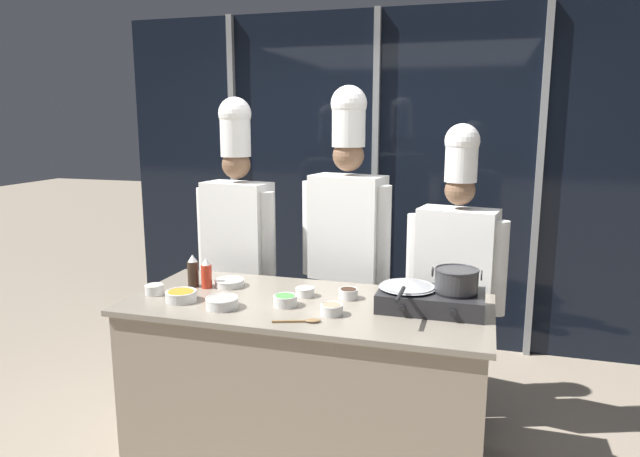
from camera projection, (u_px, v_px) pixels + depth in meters
The scene contains 20 objects.
ground_plane at pixel (307, 457), 3.18m from camera, with size 24.00×24.00×0.00m, color gray.
window_wall_back at pixel (376, 180), 4.68m from camera, with size 4.42×0.09×2.70m.
demo_counter at pixel (307, 381), 3.09m from camera, with size 1.91×0.84×0.90m.
portable_stove at pixel (431, 300), 2.88m from camera, with size 0.53×0.33×0.11m.
frying_pan at pixel (407, 283), 2.90m from camera, with size 0.29×0.50×0.05m.
stock_pot at pixel (456, 279), 2.83m from camera, with size 0.24×0.22×0.12m.
squeeze_bottle_soy at pixel (193, 271), 3.27m from camera, with size 0.06×0.06×0.19m.
squeeze_bottle_chili at pixel (206, 274), 3.25m from camera, with size 0.06×0.06×0.17m.
prep_bowl_shrimp at pixel (222, 302), 2.91m from camera, with size 0.17×0.17×0.06m.
prep_bowl_noodles at pixel (154, 289), 3.13m from camera, with size 0.10×0.10×0.06m.
prep_bowl_chicken at pixel (305, 291), 3.10m from camera, with size 0.10×0.10×0.05m.
prep_bowl_scallions at pixel (285, 300), 2.94m from camera, with size 0.13×0.13×0.06m.
prep_bowl_rice at pixel (230, 282), 3.29m from camera, with size 0.17×0.17×0.04m.
prep_bowl_soy_glaze at pixel (348, 293), 3.06m from camera, with size 0.11×0.11×0.05m.
prep_bowl_carrots at pixel (181, 295), 3.02m from camera, with size 0.17×0.17×0.06m.
prep_bowl_mushrooms at pixel (332, 309), 2.81m from camera, with size 0.11×0.11×0.05m.
serving_spoon_slotted at pixel (306, 321), 2.71m from camera, with size 0.23×0.10×0.02m.
chef_head at pixel (238, 228), 3.84m from camera, with size 0.59×0.30×1.99m.
chef_sous at pixel (348, 226), 3.65m from camera, with size 0.60×0.32×2.05m.
chef_line at pixel (457, 261), 3.38m from camera, with size 0.59×0.31×1.83m.
Camera 1 is at (0.88, -2.74, 1.86)m, focal length 32.00 mm.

